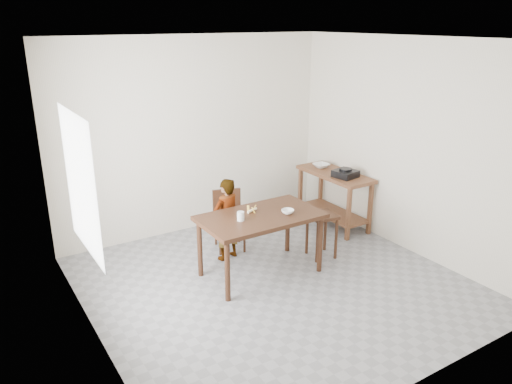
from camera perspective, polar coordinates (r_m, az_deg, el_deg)
floor at (r=5.85m, az=2.13°, el=-10.58°), size 4.00×4.00×0.04m
ceiling at (r=5.08m, az=2.52°, el=17.32°), size 4.00×4.00×0.04m
wall_back at (r=7.01m, az=-7.13°, el=6.41°), size 4.00×0.04×2.70m
wall_front at (r=3.92m, az=19.33°, el=-5.04°), size 4.00×0.04×2.70m
wall_left at (r=4.53m, az=-19.26°, el=-1.73°), size 0.04×4.00×2.70m
wall_right at (r=6.62m, az=16.93°, el=4.97°), size 0.04×4.00×2.70m
window_pane at (r=4.68m, az=-19.46°, el=0.85°), size 0.02×1.10×1.30m
dining_table at (r=5.89m, az=0.52°, el=-6.02°), size 1.40×0.80×0.75m
prep_counter at (r=7.36m, az=8.86°, el=-0.75°), size 0.50×1.20×0.80m
child at (r=6.21m, az=-3.41°, el=-3.14°), size 0.43×0.33×1.06m
dining_chair at (r=6.52m, az=-3.04°, el=-3.35°), size 0.47×0.47×0.77m
stool at (r=6.40m, az=7.49°, el=-4.92°), size 0.37×0.37×0.57m
glass_tumbler at (r=5.57m, az=-1.77°, el=-2.78°), size 0.11×0.11×0.10m
small_bowl at (r=5.79m, az=3.64°, el=-2.24°), size 0.18×0.18×0.05m
banana at (r=5.81m, az=-0.46°, el=-2.06°), size 0.18×0.14×0.05m
serving_bowl at (r=7.45m, az=7.45°, el=3.03°), size 0.24×0.24×0.06m
gas_burner at (r=7.04m, az=10.18°, el=2.07°), size 0.33×0.33×0.10m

